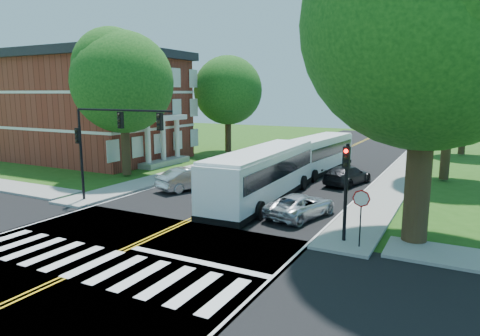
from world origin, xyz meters
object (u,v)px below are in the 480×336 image
Objects in this scene: signal_nw at (107,133)px; bus_lead at (263,174)px; suv at (301,206)px; hatchback at (189,179)px; signal_ne at (346,179)px; bus_follow at (316,154)px; dark_sedan at (347,175)px.

signal_nw is 0.56× the size of bus_lead.
suv is at bearing 143.02° from bus_lead.
signal_nw is 11.94m from suv.
hatchback is at bearing -7.89° from bus_lead.
hatchback is at bearing 154.51° from signal_ne.
bus_follow is 2.53× the size of hatchback.
bus_follow is 2.45× the size of dark_sedan.
signal_nw is at bearing 29.47° from suv.
signal_nw reaches higher than suv.
suv is 0.97× the size of dark_sedan.
dark_sedan reaches higher than suv.
signal_ne is 8.51m from bus_lead.
bus_follow is (-6.50, 16.15, -1.36)m from signal_ne.
signal_ne is 0.94× the size of hatchback.
suv is at bearing 108.24° from bus_follow.
dark_sedan is (0.14, 9.71, 0.05)m from suv.
signal_ne is at bearing 0.05° from signal_nw.
bus_lead is 10.79m from bus_follow.
signal_nw is 1.62× the size of signal_ne.
signal_nw is 1.48× the size of dark_sedan.
signal_ne is at bearing 149.51° from suv.
signal_nw is 0.60× the size of bus_follow.
suv is (3.36, -2.31, -1.07)m from bus_lead.
signal_ne is 17.47m from bus_follow.
signal_ne is 0.37× the size of bus_follow.
suv is at bearing 15.68° from signal_nw.
signal_nw is 7.13m from hatchback.
signal_nw reaches higher than bus_lead.
signal_nw is at bearing -179.95° from signal_ne.
signal_nw is 17.29m from dark_sedan.
suv is (9.30, -2.87, -0.12)m from hatchback.
suv is (3.37, -13.10, -0.95)m from bus_follow.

